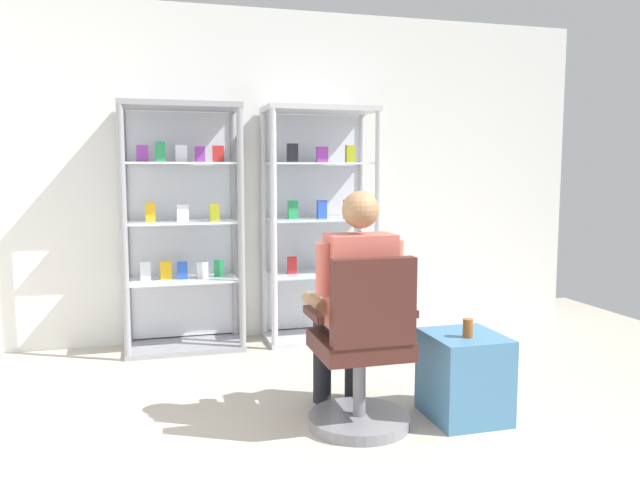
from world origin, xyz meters
The scene contains 7 objects.
back_wall centered at (0.00, 3.00, 1.35)m, with size 6.00×0.10×2.70m, color silver.
display_cabinet_left centered at (-0.55, 2.76, 0.96)m, with size 0.90×0.45×1.90m.
display_cabinet_right centered at (0.55, 2.76, 0.96)m, with size 0.90×0.45×1.90m.
office_chair centered at (0.28, 0.87, 0.39)m, with size 0.56×0.56×0.96m.
seated_shopkeeper centered at (0.28, 1.03, 0.71)m, with size 0.49×0.57×1.29m.
storage_crate centered at (0.89, 0.88, 0.24)m, with size 0.40×0.44×0.48m, color teal.
tea_glass centered at (0.87, 0.82, 0.53)m, with size 0.06×0.06×0.10m, color brown.
Camera 1 is at (-0.81, -2.21, 1.40)m, focal length 35.19 mm.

